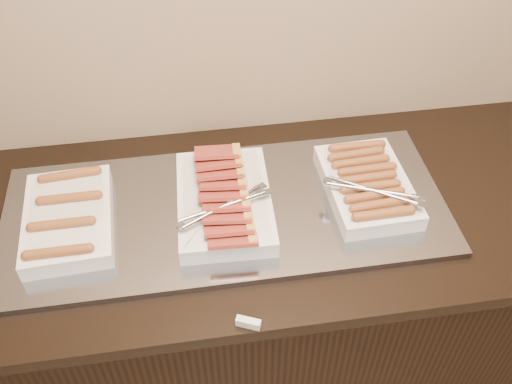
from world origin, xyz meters
TOP-DOWN VIEW (x-y plane):
  - counter at (0.00, 2.13)m, footprint 2.06×0.76m
  - warming_tray at (-0.00, 2.13)m, footprint 1.20×0.50m
  - dish_left at (-0.42, 2.13)m, footprint 0.24×0.34m
  - dish_center at (-0.01, 2.13)m, footprint 0.27×0.40m
  - dish_right at (0.39, 2.13)m, footprint 0.26×0.34m
  - label_holder at (0.01, 1.77)m, footprint 0.06×0.04m

SIDE VIEW (x-z plane):
  - counter at x=0.00m, z-range 0.00..0.90m
  - warming_tray at x=0.00m, z-range 0.90..0.92m
  - label_holder at x=0.01m, z-range 0.90..0.92m
  - dish_left at x=-0.42m, z-range 0.91..0.98m
  - dish_center at x=-0.01m, z-range 0.91..1.00m
  - dish_right at x=0.39m, z-range 0.91..0.99m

